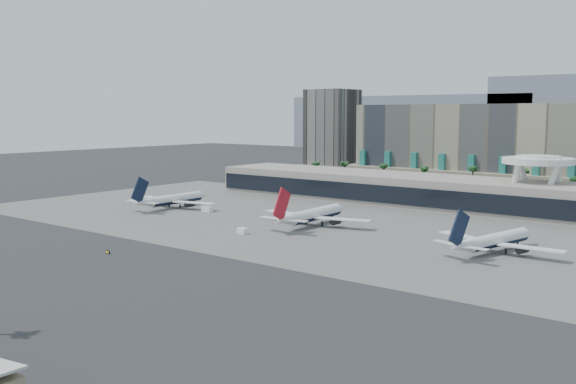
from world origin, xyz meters
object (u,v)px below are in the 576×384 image
Objects in this scene: service_vehicle_a at (207,209)px; taxiway_sign at (108,252)px; airliner_right at (495,240)px; service_vehicle_b at (243,231)px; airliner_left at (173,199)px; airliner_centre at (313,215)px.

service_vehicle_a is 75.76m from taxiway_sign.
service_vehicle_a is (-113.21, 2.98, -2.35)m from airliner_right.
service_vehicle_a is 48.04m from service_vehicle_b.
airliner_right is at bearing -3.02° from airliner_left.
service_vehicle_b is at bearing -151.04° from airliner_right.
service_vehicle_b is (40.99, -25.05, -0.17)m from service_vehicle_a.
airliner_left reaches higher than service_vehicle_a.
airliner_centre is 12.20× the size of service_vehicle_b.
service_vehicle_a is (-49.57, -0.63, -2.65)m from airliner_centre.
taxiway_sign is at bearing -55.92° from airliner_left.
service_vehicle_b is at bearing -29.57° from service_vehicle_a.
airliner_right is at bearing 25.73° from service_vehicle_b.
airliner_centre is 20.78× the size of taxiway_sign.
airliner_centre is at bearing 2.59° from service_vehicle_a.
airliner_right is 104.89m from taxiway_sign.
airliner_centre reaches higher than taxiway_sign.
airliner_centre is at bearing -0.73° from airliner_left.
airliner_left is 63.80m from service_vehicle_b.
airliner_right is 75.56m from service_vehicle_b.
airliner_centre is at bearing 85.51° from taxiway_sign.
service_vehicle_b is (59.07, -23.95, -2.62)m from airliner_left.
airliner_centre reaches higher than airliner_right.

